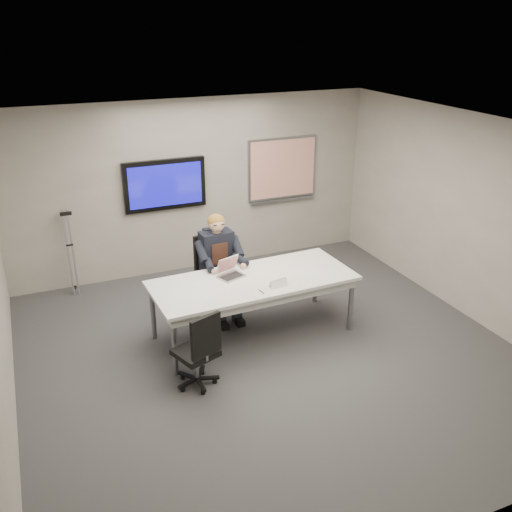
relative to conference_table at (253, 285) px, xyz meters
name	(u,v)px	position (x,y,z in m)	size (l,w,h in m)	color
floor	(271,355)	(0.00, -0.57, -0.72)	(6.00, 6.00, 0.02)	#3A3A3C
ceiling	(273,132)	(0.00, -0.57, 2.08)	(6.00, 6.00, 0.02)	silver
wall_back	(195,187)	(0.00, 2.43, 0.68)	(6.00, 0.02, 2.80)	gray
wall_front	(444,401)	(0.00, -3.57, 0.68)	(6.00, 0.02, 2.80)	gray
wall_right	(473,219)	(3.00, -0.57, 0.68)	(0.02, 6.00, 2.80)	gray
conference_table	(253,285)	(0.00, 0.00, 0.00)	(2.68, 1.20, 0.81)	white
tv_display	(165,185)	(-0.50, 2.38, 0.78)	(1.30, 0.09, 0.80)	black
whiteboard	(282,170)	(1.55, 2.40, 0.81)	(1.25, 0.08, 1.10)	gray
office_chair_far	(215,286)	(-0.21, 0.93, -0.38)	(0.62, 0.62, 1.09)	black
office_chair_near	(198,363)	(-1.03, -0.83, -0.41)	(0.59, 0.59, 0.98)	black
seated_person	(222,277)	(-0.20, 0.66, -0.13)	(0.47, 0.80, 1.46)	#1F2634
crutch	(70,251)	(-2.05, 2.24, -0.03)	(0.18, 0.31, 1.37)	#AAADB2
laptop	(230,271)	(-0.24, 0.22, 0.15)	(0.39, 0.41, 0.23)	#B3B3B5
name_tent	(278,283)	(0.21, -0.32, 0.14)	(0.24, 0.07, 0.10)	white
pen	(261,292)	(-0.05, -0.38, 0.10)	(0.01, 0.01, 0.13)	black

